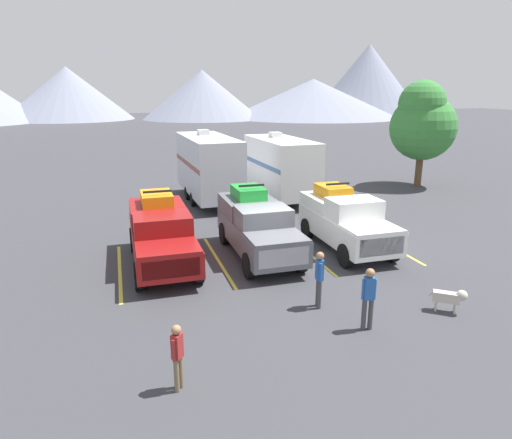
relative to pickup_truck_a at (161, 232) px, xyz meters
The scene contains 16 objects.
ground_plane 4.23m from the pickup_truck_a, 19.58° to the right, with size 240.00×240.00×0.00m, color #38383D.
pickup_truck_a is the anchor object (origin of this frame).
pickup_truck_b 3.65m from the pickup_truck_a, ahead, with size 2.18×5.58×2.64m.
pickup_truck_c 7.30m from the pickup_truck_a, ahead, with size 2.20×5.21×2.54m.
lot_stripe_a 2.01m from the pickup_truck_a, 165.03° to the right, with size 0.12×5.50×0.01m, color gold.
lot_stripe_b 2.39m from the pickup_truck_a, 11.67° to the right, with size 0.12×5.50×0.01m, color gold.
lot_stripe_c 5.76m from the pickup_truck_a, ahead, with size 0.12×5.50×0.01m, color gold.
lot_stripe_d 9.31m from the pickup_truck_a, ahead, with size 0.12×5.50×0.01m, color gold.
camper_trailer_a 9.86m from the pickup_truck_a, 68.60° to the left, with size 2.66×8.30×4.02m.
camper_trailer_b 11.23m from the pickup_truck_a, 47.03° to the left, with size 2.66×7.51×3.86m.
person_a 7.74m from the pickup_truck_a, 93.21° to the right, with size 0.28×0.29×1.54m.
person_b 6.46m from the pickup_truck_a, 51.12° to the right, with size 0.25×0.38×1.74m.
person_c 8.15m from the pickup_truck_a, 54.27° to the right, with size 0.38×0.26×1.76m.
dog 9.98m from the pickup_truck_a, 40.37° to the right, with size 0.88×0.73×0.73m.
tree_a 20.29m from the pickup_truck_a, 27.64° to the left, with size 4.25×4.25×6.86m.
mountain_ridge 88.20m from the pickup_truck_a, 93.03° to the left, with size 140.69×46.05×17.14m.
Camera 1 is at (-5.13, -14.93, 6.23)m, focal length 31.95 mm.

